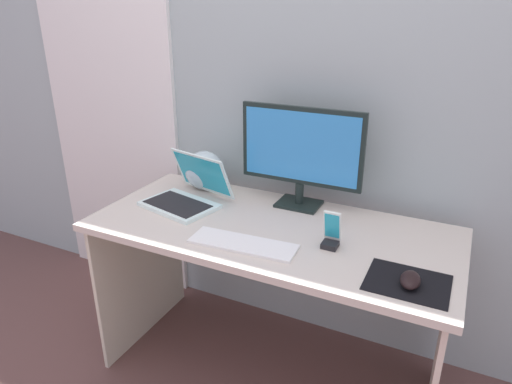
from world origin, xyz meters
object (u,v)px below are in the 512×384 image
object	(u,v)px
monitor	(301,152)
keyboard_external	(243,244)
fishbowl	(204,170)
phone_in_dock	(331,234)
mouse	(410,280)
laptop	(187,194)

from	to	relation	value
monitor	keyboard_external	distance (m)	0.48
fishbowl	phone_in_dock	world-z (taller)	fishbowl
fishbowl	phone_in_dock	xyz separation A→B (m)	(0.70, -0.28, -0.04)
phone_in_dock	keyboard_external	bearing A→B (deg)	-155.90
monitor	mouse	size ratio (longest dim) A/B	5.19
mouse	fishbowl	bearing A→B (deg)	153.80
monitor	laptop	world-z (taller)	monitor
monitor	mouse	bearing A→B (deg)	-38.73
laptop	monitor	bearing A→B (deg)	23.44
monitor	keyboard_external	xyz separation A→B (m)	(-0.05, -0.41, -0.23)
monitor	fishbowl	xyz separation A→B (m)	(-0.47, -0.00, -0.15)
phone_in_dock	monitor	bearing A→B (deg)	128.77
monitor	mouse	distance (m)	0.70
fishbowl	mouse	size ratio (longest dim) A/B	1.80
keyboard_external	mouse	world-z (taller)	mouse
mouse	laptop	bearing A→B (deg)	163.36
mouse	phone_in_dock	size ratio (longest dim) A/B	0.73
monitor	phone_in_dock	world-z (taller)	monitor
laptop	mouse	size ratio (longest dim) A/B	3.62
monitor	fishbowl	size ratio (longest dim) A/B	2.89
laptop	mouse	bearing A→B (deg)	-13.31
fishbowl	keyboard_external	bearing A→B (deg)	-44.96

